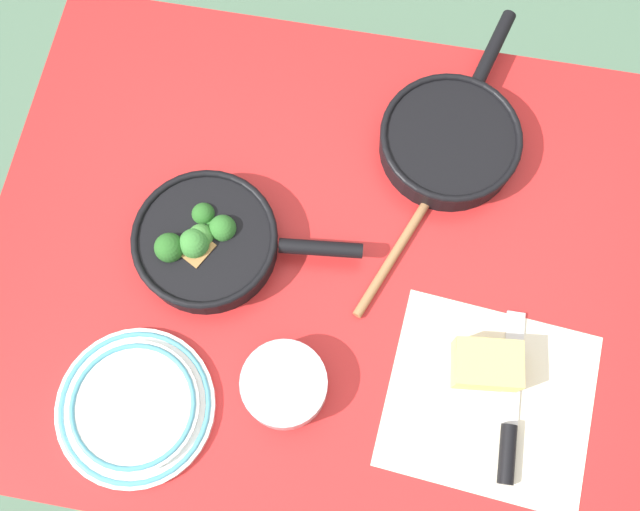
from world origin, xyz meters
name	(u,v)px	position (x,y,z in m)	size (l,w,h in m)	color
ground_plane	(320,348)	(0.00, 0.00, 0.00)	(14.00, 14.00, 0.00)	#51755B
dining_table_red	(320,276)	(0.00, 0.00, 0.68)	(1.08, 0.87, 0.77)	red
skillet_broccoli	(207,241)	(0.18, 0.01, 0.81)	(0.36, 0.23, 0.08)	black
skillet_eggs	(450,140)	(-0.18, -0.23, 0.80)	(0.23, 0.38, 0.05)	black
wooden_spoon	(424,207)	(-0.15, -0.12, 0.78)	(0.15, 0.33, 0.02)	#996B42
parchment_sheet	(490,400)	(-0.29, 0.17, 0.77)	(0.33, 0.30, 0.00)	silver
grater_knife	(509,421)	(-0.32, 0.20, 0.78)	(0.03, 0.26, 0.02)	silver
cheese_block	(486,365)	(-0.28, 0.13, 0.80)	(0.11, 0.08, 0.05)	#EACC66
dinner_plate_stack	(135,407)	(0.23, 0.28, 0.79)	(0.24, 0.24, 0.03)	white
prep_bowl_steel	(284,385)	(0.02, 0.21, 0.80)	(0.13, 0.13, 0.05)	#B7B7BC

